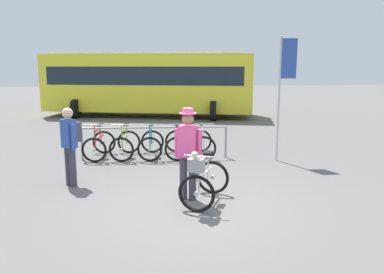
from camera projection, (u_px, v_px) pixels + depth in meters
ground_plane at (192, 206)px, 6.81m from camera, size 80.00×80.00×0.00m
bike_rack_rail at (155, 134)px, 10.17m from camera, size 3.91×0.15×0.88m
racked_bike_red at (99, 145)px, 10.31m from camera, size 0.78×1.17×0.97m
racked_bike_lime at (125, 144)px, 10.36m from camera, size 0.79×1.15×0.97m
racked_bike_teal at (151, 144)px, 10.40m from camera, size 0.72×1.13×0.97m
racked_bike_black at (177, 144)px, 10.45m from camera, size 0.70×1.13×0.98m
racked_bike_white at (202, 143)px, 10.50m from camera, size 0.68×1.11×0.97m
featured_bicycle at (203, 179)px, 6.82m from camera, size 1.04×1.26×1.09m
person_with_featured_bike at (188, 150)px, 7.00m from camera, size 0.49×0.32×1.72m
pedestrian_with_backpack at (70, 141)px, 7.85m from camera, size 0.46×0.47×1.64m
bus_distant at (149, 81)px, 18.57m from camera, size 10.30×4.76×3.08m
banner_flag at (285, 75)px, 9.71m from camera, size 0.45×0.05×3.20m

